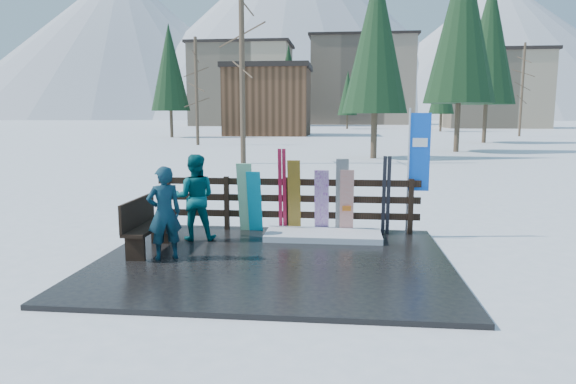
# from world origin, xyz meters

# --- Properties ---
(ground) EXTENTS (700.00, 700.00, 0.00)m
(ground) POSITION_xyz_m (0.00, 0.00, 0.00)
(ground) COLOR white
(ground) RESTS_ON ground
(deck) EXTENTS (6.00, 5.00, 0.08)m
(deck) POSITION_xyz_m (0.00, 0.00, 0.04)
(deck) COLOR black
(deck) RESTS_ON ground
(fence) EXTENTS (5.60, 0.10, 1.15)m
(fence) POSITION_xyz_m (0.00, 2.20, 0.74)
(fence) COLOR black
(fence) RESTS_ON deck
(snow_patch) EXTENTS (2.31, 1.00, 0.12)m
(snow_patch) POSITION_xyz_m (0.81, 1.60, 0.14)
(snow_patch) COLOR white
(snow_patch) RESTS_ON deck
(bench) EXTENTS (0.41, 1.50, 0.97)m
(bench) POSITION_xyz_m (-2.39, 0.25, 0.60)
(bench) COLOR black
(bench) RESTS_ON deck
(snowboard_0) EXTENTS (0.29, 0.37, 1.31)m
(snowboard_0) POSITION_xyz_m (-0.65, 1.98, 0.73)
(snowboard_0) COLOR #089BBB
(snowboard_0) RESTS_ON deck
(snowboard_1) EXTENTS (0.32, 0.39, 1.48)m
(snowboard_1) POSITION_xyz_m (-0.84, 1.98, 0.82)
(snowboard_1) COLOR white
(snowboard_1) RESTS_ON deck
(snowboard_2) EXTENTS (0.26, 0.34, 1.55)m
(snowboard_2) POSITION_xyz_m (0.18, 1.98, 0.85)
(snowboard_2) COLOR gold
(snowboard_2) RESTS_ON deck
(snowboard_3) EXTENTS (0.29, 0.38, 1.36)m
(snowboard_3) POSITION_xyz_m (0.75, 1.98, 0.76)
(snowboard_3) COLOR silver
(snowboard_3) RESTS_ON deck
(snowboard_4) EXTENTS (0.26, 0.23, 1.58)m
(snowboard_4) POSITION_xyz_m (1.17, 1.98, 0.87)
(snowboard_4) COLOR black
(snowboard_4) RESTS_ON deck
(snowboard_5) EXTENTS (0.28, 0.20, 1.36)m
(snowboard_5) POSITION_xyz_m (1.27, 1.98, 0.76)
(snowboard_5) COLOR silver
(snowboard_5) RESTS_ON deck
(ski_pair_a) EXTENTS (0.16, 0.24, 1.77)m
(ski_pair_a) POSITION_xyz_m (-0.07, 2.05, 0.97)
(ski_pair_a) COLOR #B11536
(ski_pair_a) RESTS_ON deck
(ski_pair_b) EXTENTS (0.17, 0.17, 1.64)m
(ski_pair_b) POSITION_xyz_m (2.08, 2.05, 0.90)
(ski_pair_b) COLOR black
(ski_pair_b) RESTS_ON deck
(rental_flag) EXTENTS (0.45, 0.04, 2.60)m
(rental_flag) POSITION_xyz_m (2.70, 2.25, 1.69)
(rental_flag) COLOR silver
(rental_flag) RESTS_ON deck
(person_front) EXTENTS (0.70, 0.64, 1.61)m
(person_front) POSITION_xyz_m (-1.84, -0.18, 0.88)
(person_front) COLOR #124248
(person_front) RESTS_ON deck
(person_back) EXTENTS (0.92, 0.77, 1.70)m
(person_back) POSITION_xyz_m (-1.72, 1.23, 0.93)
(person_back) COLOR #06545A
(person_back) RESTS_ON deck
(resort_buildings) EXTENTS (73.00, 87.60, 22.60)m
(resort_buildings) POSITION_xyz_m (1.03, 115.41, 9.81)
(resort_buildings) COLOR tan
(resort_buildings) RESTS_ON ground
(trees) EXTENTS (42.28, 68.90, 13.80)m
(trees) POSITION_xyz_m (3.88, 46.32, 6.03)
(trees) COLOR #382B1E
(trees) RESTS_ON ground
(mountains) EXTENTS (520.00, 260.00, 120.00)m
(mountains) POSITION_xyz_m (-10.50, 328.41, 50.20)
(mountains) COLOR white
(mountains) RESTS_ON ground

